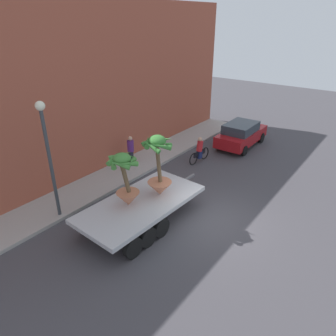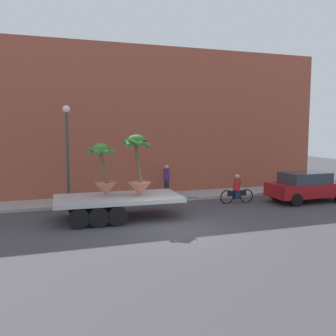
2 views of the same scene
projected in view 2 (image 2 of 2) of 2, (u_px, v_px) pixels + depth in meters
ground_plane at (177, 229)px, 14.39m from camera, size 60.00×60.00×0.00m
sidewalk at (138, 198)px, 20.13m from camera, size 24.00×2.20×0.15m
building_facade at (130, 122)px, 21.27m from camera, size 24.00×1.20×8.53m
flatbed_trailer at (113, 201)px, 15.83m from camera, size 6.40×2.79×0.98m
potted_palm_rear at (138, 169)px, 15.79m from camera, size 1.31×1.38×2.65m
potted_palm_middle at (103, 171)px, 15.79m from camera, size 1.28×1.30×2.28m
cyclist at (237, 190)px, 19.21m from camera, size 1.84×0.37×1.54m
parked_car at (307, 186)px, 19.58m from camera, size 4.26×1.94×1.58m
pedestrian_near_gate at (167, 179)px, 20.66m from camera, size 0.36×0.36×1.71m
street_lamp at (67, 142)px, 17.85m from camera, size 0.36×0.36×4.83m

